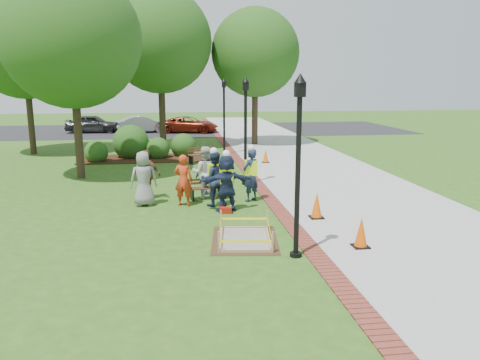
{
  "coord_description": "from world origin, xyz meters",
  "views": [
    {
      "loc": [
        -1.52,
        -13.21,
        4.09
      ],
      "look_at": [
        0.5,
        1.2,
        1.0
      ],
      "focal_mm": 35.0,
      "sensor_mm": 36.0,
      "label": 1
    }
  ],
  "objects": [
    {
      "name": "casual_person_d",
      "position": [
        -2.52,
        3.19,
        0.87
      ],
      "size": [
        0.66,
        0.56,
        1.74
      ],
      "color": "brown",
      "rests_on": "ground"
    },
    {
      "name": "hivis_worker_a",
      "position": [
        0.06,
        1.19,
        0.97
      ],
      "size": [
        0.63,
        0.45,
        1.98
      ],
      "color": "#192141",
      "rests_on": "ground"
    },
    {
      "name": "bench_far",
      "position": [
        -0.14,
        10.22,
        0.26
      ],
      "size": [
        1.57,
        0.96,
        0.81
      ],
      "color": "brown",
      "rests_on": "ground"
    },
    {
      "name": "parking_lot",
      "position": [
        0.0,
        27.0,
        0.0
      ],
      "size": [
        36.0,
        12.0,
        0.01
      ],
      "primitive_type": "cube",
      "color": "black",
      "rests_on": "ground"
    },
    {
      "name": "parked_car_b",
      "position": [
        -4.04,
        25.24,
        0.0
      ],
      "size": [
        3.02,
        4.85,
        1.47
      ],
      "primitive_type": "imported",
      "rotation": [
        0.0,
        0.0,
        1.82
      ],
      "color": "gray",
      "rests_on": "ground"
    },
    {
      "name": "brick_edging",
      "position": [
        1.75,
        10.0,
        0.01
      ],
      "size": [
        0.5,
        60.0,
        0.03
      ],
      "primitive_type": "cube",
      "color": "maroon",
      "rests_on": "ground"
    },
    {
      "name": "casual_person_e",
      "position": [
        -0.33,
        3.5,
        0.86
      ],
      "size": [
        0.66,
        0.59,
        1.73
      ],
      "color": "#323558",
      "rests_on": "ground"
    },
    {
      "name": "lamp_mid",
      "position": [
        1.25,
        5.0,
        2.48
      ],
      "size": [
        0.28,
        0.28,
        4.26
      ],
      "color": "black",
      "rests_on": "ground"
    },
    {
      "name": "wet_concrete_pad",
      "position": [
        0.22,
        -1.68,
        0.23
      ],
      "size": [
        1.98,
        2.5,
        0.55
      ],
      "color": "#47331E",
      "rests_on": "ground"
    },
    {
      "name": "sidewalk",
      "position": [
        5.0,
        10.0,
        0.01
      ],
      "size": [
        6.0,
        60.0,
        0.02
      ],
      "primitive_type": "cube",
      "color": "#9E9E99",
      "rests_on": "ground"
    },
    {
      "name": "casual_person_b",
      "position": [
        -1.27,
        2.05,
        0.86
      ],
      "size": [
        0.64,
        0.52,
        1.73
      ],
      "color": "red",
      "rests_on": "ground"
    },
    {
      "name": "lamp_near",
      "position": [
        1.25,
        -3.0,
        2.48
      ],
      "size": [
        0.28,
        0.28,
        4.26
      ],
      "color": "black",
      "rests_on": "ground"
    },
    {
      "name": "tree_far",
      "position": [
        -9.54,
        14.63,
        6.11
      ],
      "size": [
        6.06,
        6.06,
        9.15
      ],
      "color": "#3D2D1E",
      "rests_on": "ground"
    },
    {
      "name": "shrub_e",
      "position": [
        -3.2,
        12.7,
        0.0
      ],
      "size": [
        1.08,
        1.08,
        1.08
      ],
      "primitive_type": "sphere",
      "color": "#1E4A15",
      "rests_on": "ground"
    },
    {
      "name": "parked_car_a",
      "position": [
        -8.0,
        25.75,
        0.0
      ],
      "size": [
        2.33,
        4.94,
        1.58
      ],
      "primitive_type": "imported",
      "rotation": [
        0.0,
        0.0,
        1.53
      ],
      "color": "#29292C",
      "rests_on": "ground"
    },
    {
      "name": "shrub_b",
      "position": [
        -3.88,
        12.53,
        0.0
      ],
      "size": [
        1.94,
        1.94,
        1.94
      ],
      "primitive_type": "sphere",
      "color": "#1E4A15",
      "rests_on": "ground"
    },
    {
      "name": "hivis_worker_c",
      "position": [
        -0.27,
        1.89,
        0.97
      ],
      "size": [
        0.62,
        0.43,
        1.97
      ],
      "color": "#17273C",
      "rests_on": "ground"
    },
    {
      "name": "tree_right",
      "position": [
        3.69,
        17.03,
        5.84
      ],
      "size": [
        5.59,
        5.59,
        8.65
      ],
      "color": "#3D2D1E",
      "rests_on": "ground"
    },
    {
      "name": "toolbox",
      "position": [
        0.0,
        0.92,
        0.1
      ],
      "size": [
        0.41,
        0.26,
        0.19
      ],
      "primitive_type": "cube",
      "rotation": [
        0.0,
        0.0,
        -0.12
      ],
      "color": "maroon",
      "rests_on": "ground"
    },
    {
      "name": "shrub_c",
      "position": [
        -2.43,
        12.09,
        0.0
      ],
      "size": [
        1.23,
        1.23,
        1.23
      ],
      "primitive_type": "sphere",
      "color": "#1E4A15",
      "rests_on": "ground"
    },
    {
      "name": "casual_person_a",
      "position": [
        -2.58,
        2.24,
        0.92
      ],
      "size": [
        0.64,
        0.46,
        1.84
      ],
      "color": "gray",
      "rests_on": "ground"
    },
    {
      "name": "cone_front",
      "position": [
        3.01,
        -2.64,
        0.38
      ],
      "size": [
        0.4,
        0.4,
        0.79
      ],
      "color": "black",
      "rests_on": "ground"
    },
    {
      "name": "cone_back",
      "position": [
        2.67,
        -0.02,
        0.39
      ],
      "size": [
        0.41,
        0.41,
        0.81
      ],
      "color": "black",
      "rests_on": "ground"
    },
    {
      "name": "bench_near",
      "position": [
        -0.41,
        2.82,
        0.23
      ],
      "size": [
        1.39,
        0.67,
        0.72
      ],
      "color": "#54371C",
      "rests_on": "ground"
    },
    {
      "name": "cone_far",
      "position": [
        3.03,
        9.87,
        0.35
      ],
      "size": [
        0.36,
        0.36,
        0.72
      ],
      "color": "black",
      "rests_on": "ground"
    },
    {
      "name": "tree_back",
      "position": [
        -2.24,
        16.29,
        6.42
      ],
      "size": [
        6.24,
        6.24,
        9.55
      ],
      "color": "#3D2D1E",
      "rests_on": "ground"
    },
    {
      "name": "ground",
      "position": [
        0.0,
        0.0,
        0.0
      ],
      "size": [
        100.0,
        100.0,
        0.0
      ],
      "primitive_type": "plane",
      "color": "#285116",
      "rests_on": "ground"
    },
    {
      "name": "hivis_worker_b",
      "position": [
        1.03,
        2.34,
        0.97
      ],
      "size": [
        0.69,
        0.65,
        1.98
      ],
      "color": "#17233E",
      "rests_on": "ground"
    },
    {
      "name": "tree_left",
      "position": [
        -5.56,
        7.26,
        5.76
      ],
      "size": [
        5.65,
        5.65,
        8.59
      ],
      "color": "#3D2D1E",
      "rests_on": "ground"
    },
    {
      "name": "casual_person_c",
      "position": [
        -0.51,
        2.94,
        0.92
      ],
      "size": [
        0.64,
        0.46,
        1.85
      ],
      "color": "silver",
      "rests_on": "ground"
    },
    {
      "name": "parked_car_c",
      "position": [
        -0.35,
        24.77,
        0.0
      ],
      "size": [
        2.7,
        4.6,
        1.41
      ],
      "primitive_type": "imported",
      "rotation": [
        0.0,
        0.0,
        1.37
      ],
      "color": "maroon",
      "rests_on": "ground"
    },
    {
      "name": "shrub_a",
      "position": [
        -5.54,
        11.33,
        0.0
      ],
      "size": [
        1.2,
        1.2,
        1.2
      ],
      "primitive_type": "sphere",
      "color": "#1E4A15",
      "rests_on": "ground"
    },
    {
      "name": "mulch_bed",
      "position": [
        -3.0,
        12.0,
        0.02
      ],
      "size": [
        7.0,
        3.0,
        0.05
      ],
      "primitive_type": "cube",
      "color": "#381E0F",
      "rests_on": "ground"
    },
    {
      "name": "lamp_far",
      "position": [
        1.25,
        13.0,
        2.48
      ],
      "size": [
        0.28,
        0.28,
        4.26
      ],
      "color": "black",
      "rests_on": "ground"
    },
    {
      "name": "shrub_d",
      "position": [
        -1.07,
        12.64,
        0.0
      ],
      "size": [
        1.37,
        1.37,
        1.37
      ],
      "primitive_type": "sphere",
      "color": "#1E4A15",
      "rests_on": "ground"
    }
  ]
}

